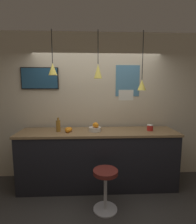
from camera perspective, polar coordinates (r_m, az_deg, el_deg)
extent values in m
plane|color=#33302D|center=(2.98, 0.76, -30.08)|extent=(14.00, 14.00, 0.00)
cube|color=beige|center=(3.57, -0.33, 1.76)|extent=(8.00, 0.06, 2.90)
cube|color=black|center=(3.37, 0.00, -15.28)|extent=(2.81, 0.64, 1.01)
cube|color=olive|center=(3.20, 0.00, -6.58)|extent=(2.85, 0.68, 0.04)
cylinder|color=#B7B7BC|center=(3.04, 2.39, -29.08)|extent=(0.36, 0.36, 0.02)
cylinder|color=#B7B7BC|center=(2.87, 2.42, -24.49)|extent=(0.05, 0.05, 0.56)
cylinder|color=#5B1E19|center=(2.72, 2.47, -19.00)|extent=(0.37, 0.37, 0.06)
cylinder|color=beige|center=(3.18, -1.04, -5.63)|extent=(0.22, 0.22, 0.07)
sphere|color=orange|center=(3.16, -1.07, -4.27)|extent=(0.08, 0.08, 0.08)
sphere|color=orange|center=(3.20, -0.74, -4.09)|extent=(0.08, 0.08, 0.08)
sphere|color=orange|center=(3.11, -0.54, -4.39)|extent=(0.09, 0.09, 0.09)
sphere|color=orange|center=(3.16, -1.07, -4.29)|extent=(0.08, 0.08, 0.08)
sphere|color=orange|center=(3.16, -10.02, -5.72)|extent=(0.08, 0.08, 0.08)
sphere|color=orange|center=(3.20, -9.65, -5.60)|extent=(0.08, 0.08, 0.08)
sphere|color=orange|center=(3.22, -9.35, -5.54)|extent=(0.08, 0.08, 0.08)
sphere|color=orange|center=(3.12, -9.91, -5.95)|extent=(0.08, 0.08, 0.08)
sphere|color=orange|center=(3.19, -9.13, -5.60)|extent=(0.08, 0.08, 0.08)
sphere|color=orange|center=(3.15, -9.47, -5.90)|extent=(0.07, 0.07, 0.07)
cylinder|color=olive|center=(3.21, -12.85, -4.50)|extent=(0.08, 0.08, 0.20)
cylinder|color=olive|center=(3.19, -12.92, -2.28)|extent=(0.03, 0.03, 0.05)
cylinder|color=red|center=(3.36, 16.61, -5.01)|extent=(0.11, 0.11, 0.10)
cylinder|color=white|center=(3.34, 16.64, -4.11)|extent=(0.11, 0.11, 0.01)
cylinder|color=black|center=(3.21, -14.82, 20.06)|extent=(0.01, 0.01, 0.55)
cone|color=#EAD14C|center=(3.16, -14.57, 13.38)|extent=(0.15, 0.15, 0.20)
sphere|color=#F9EFCC|center=(3.15, -14.51, 11.94)|extent=(0.04, 0.04, 0.04)
cylinder|color=black|center=(3.15, 0.01, 20.49)|extent=(0.01, 0.01, 0.56)
cone|color=#EAD14C|center=(3.09, 0.01, 13.17)|extent=(0.14, 0.14, 0.25)
sphere|color=#F9EFCC|center=(3.08, 0.01, 11.25)|extent=(0.04, 0.04, 0.04)
cylinder|color=black|center=(3.26, 14.42, 17.47)|extent=(0.01, 0.01, 0.82)
cone|color=#EAD14C|center=(3.21, 14.10, 8.55)|extent=(0.15, 0.15, 0.19)
sphere|color=#F9EFCC|center=(3.21, 14.06, 7.24)|extent=(0.04, 0.04, 0.04)
cube|color=black|center=(3.63, -18.47, 10.40)|extent=(0.72, 0.04, 0.42)
cube|color=navy|center=(3.61, -18.55, 10.41)|extent=(0.69, 0.01, 0.39)
cube|color=white|center=(2.89, 9.14, 5.46)|extent=(0.24, 0.01, 0.17)
cube|color=teal|center=(3.59, 9.65, 9.99)|extent=(0.48, 0.01, 0.61)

